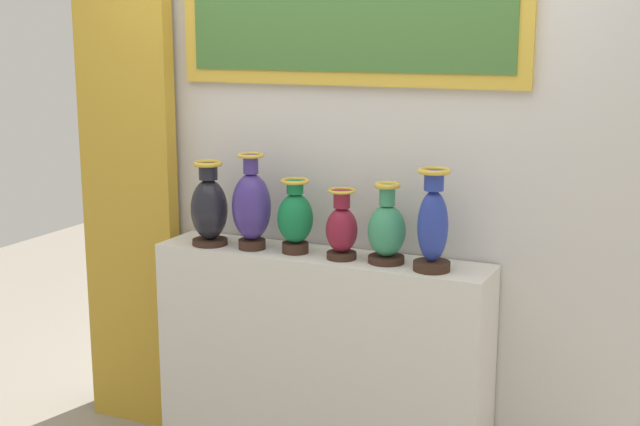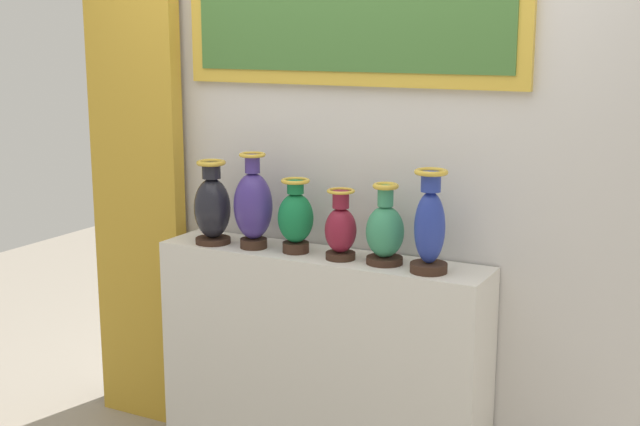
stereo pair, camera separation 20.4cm
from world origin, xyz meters
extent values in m
cube|color=silver|center=(0.00, 0.00, 0.51)|extent=(1.50, 0.31, 1.02)
cube|color=silver|center=(0.00, 0.21, 1.38)|extent=(2.81, 0.10, 2.77)
cube|color=gold|center=(0.05, 0.15, 2.01)|extent=(1.59, 0.03, 0.57)
cube|color=#417031|center=(0.05, 0.13, 2.01)|extent=(1.47, 0.01, 0.45)
cube|color=gold|center=(-1.07, 0.09, 1.15)|extent=(0.51, 0.08, 2.30)
cylinder|color=#382319|center=(-0.52, -0.05, 1.03)|extent=(0.16, 0.16, 0.03)
ellipsoid|color=black|center=(-0.52, -0.05, 1.18)|extent=(0.17, 0.17, 0.27)
cylinder|color=black|center=(-0.52, -0.05, 1.35)|extent=(0.08, 0.08, 0.07)
torus|color=gold|center=(-0.52, -0.05, 1.38)|extent=(0.13, 0.13, 0.02)
cylinder|color=#382319|center=(-0.31, -0.04, 1.04)|extent=(0.12, 0.12, 0.04)
ellipsoid|color=#3F2D7F|center=(-0.31, -0.04, 1.20)|extent=(0.17, 0.17, 0.30)
cylinder|color=#3F2D7F|center=(-0.31, -0.04, 1.39)|extent=(0.07, 0.07, 0.08)
torus|color=gold|center=(-0.31, -0.04, 1.43)|extent=(0.12, 0.12, 0.02)
cylinder|color=#382319|center=(-0.11, -0.02, 1.04)|extent=(0.12, 0.12, 0.04)
ellipsoid|color=#14723D|center=(-0.11, -0.02, 1.17)|extent=(0.16, 0.16, 0.22)
cylinder|color=#14723D|center=(-0.11, -0.02, 1.30)|extent=(0.07, 0.07, 0.06)
torus|color=gold|center=(-0.11, -0.02, 1.33)|extent=(0.13, 0.13, 0.02)
cylinder|color=#382319|center=(0.11, -0.03, 1.03)|extent=(0.13, 0.13, 0.03)
ellipsoid|color=maroon|center=(0.11, -0.03, 1.14)|extent=(0.13, 0.13, 0.19)
cylinder|color=maroon|center=(0.11, -0.03, 1.27)|extent=(0.07, 0.07, 0.07)
torus|color=gold|center=(0.11, -0.03, 1.31)|extent=(0.12, 0.12, 0.01)
cylinder|color=#382319|center=(0.31, -0.01, 1.03)|extent=(0.15, 0.15, 0.03)
ellipsoid|color=#388C60|center=(0.31, -0.01, 1.15)|extent=(0.16, 0.16, 0.21)
cylinder|color=#388C60|center=(0.31, -0.01, 1.30)|extent=(0.06, 0.06, 0.08)
torus|color=gold|center=(0.31, -0.01, 1.34)|extent=(0.11, 0.11, 0.02)
cylinder|color=#382319|center=(0.52, -0.05, 1.03)|extent=(0.15, 0.15, 0.04)
ellipsoid|color=#263899|center=(0.52, -0.05, 1.20)|extent=(0.12, 0.12, 0.29)
cylinder|color=#263899|center=(0.52, -0.05, 1.38)|extent=(0.08, 0.08, 0.08)
torus|color=gold|center=(0.52, -0.05, 1.42)|extent=(0.13, 0.13, 0.02)
camera|label=1|loc=(1.51, -3.27, 1.96)|focal=48.44mm
camera|label=2|loc=(1.69, -3.18, 1.96)|focal=48.44mm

